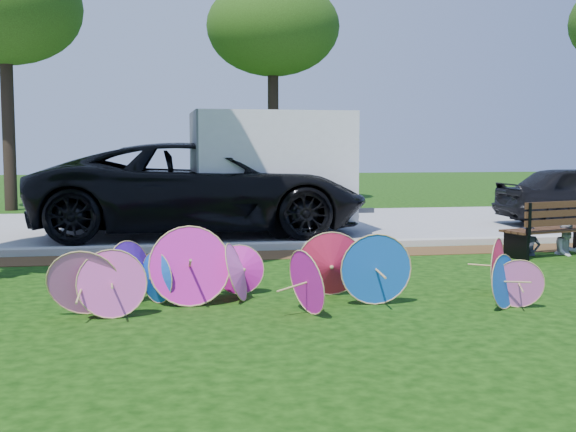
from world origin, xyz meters
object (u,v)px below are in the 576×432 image
Objects in this scene: black_van at (200,189)px; cargo_trailer at (272,166)px; person_right at (568,223)px; parasol_pile at (265,272)px; person_left at (530,225)px; park_bench at (551,228)px.

cargo_trailer is (1.51, 0.03, 0.47)m from black_van.
parasol_pile is at bearing -158.33° from person_right.
parasol_pile is at bearing -100.72° from cargo_trailer.
person_left is (4.96, 3.02, 0.13)m from parasol_pile.
black_van is at bearing 92.60° from parasol_pile.
parasol_pile is 1.73× the size of cargo_trailer.
park_bench is (5.31, 2.97, 0.08)m from parasol_pile.
person_left is 0.95× the size of person_right.
parasol_pile reaches higher than park_bench.
person_left is (5.28, -3.97, -0.44)m from black_van.
park_bench is 1.73× the size of person_left.
cargo_trailer is 5.57m from person_left.
person_right is at bearing -7.25° from park_bench.
park_bench is at bearing -124.10° from black_van.
parasol_pile is 5.81m from person_left.
black_van is 6.94m from park_bench.
cargo_trailer is at bearing 120.10° from park_bench.
parasol_pile is at bearing -139.46° from person_left.
person_left reaches higher than park_bench.
black_van reaches higher than park_bench.
person_right is at bearing -42.89° from cargo_trailer.
cargo_trailer reaches higher than park_bench.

